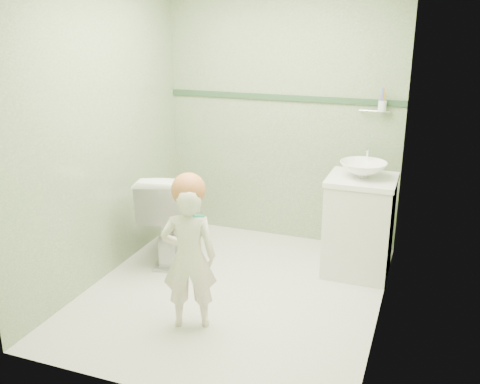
% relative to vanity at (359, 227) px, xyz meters
% --- Properties ---
extents(ground, '(2.50, 2.50, 0.00)m').
position_rel_vanity_xyz_m(ground, '(-0.84, -0.70, -0.40)').
color(ground, beige).
rests_on(ground, ground).
extents(room_shell, '(2.50, 2.54, 2.40)m').
position_rel_vanity_xyz_m(room_shell, '(-0.84, -0.70, 0.80)').
color(room_shell, gray).
rests_on(room_shell, ground).
extents(trim_stripe, '(2.20, 0.02, 0.05)m').
position_rel_vanity_xyz_m(trim_stripe, '(-0.84, 0.54, 0.95)').
color(trim_stripe, '#2C4C31').
rests_on(trim_stripe, room_shell).
extents(vanity, '(0.52, 0.50, 0.80)m').
position_rel_vanity_xyz_m(vanity, '(0.00, 0.00, 0.00)').
color(vanity, silver).
rests_on(vanity, ground).
extents(counter, '(0.54, 0.52, 0.04)m').
position_rel_vanity_xyz_m(counter, '(0.00, 0.00, 0.41)').
color(counter, white).
rests_on(counter, vanity).
extents(basin, '(0.37, 0.37, 0.13)m').
position_rel_vanity_xyz_m(basin, '(0.00, 0.00, 0.49)').
color(basin, white).
rests_on(basin, counter).
extents(faucet, '(0.03, 0.13, 0.18)m').
position_rel_vanity_xyz_m(faucet, '(0.00, 0.19, 0.57)').
color(faucet, silver).
rests_on(faucet, counter).
extents(cup_holder, '(0.26, 0.07, 0.21)m').
position_rel_vanity_xyz_m(cup_holder, '(0.05, 0.48, 0.93)').
color(cup_holder, silver).
rests_on(cup_holder, room_shell).
extents(toilet, '(0.64, 0.88, 0.81)m').
position_rel_vanity_xyz_m(toilet, '(-1.58, -0.27, 0.00)').
color(toilet, white).
rests_on(toilet, ground).
extents(toddler, '(0.43, 0.36, 1.02)m').
position_rel_vanity_xyz_m(toddler, '(-0.96, -1.22, 0.11)').
color(toddler, white).
rests_on(toddler, ground).
extents(hair_cap, '(0.23, 0.23, 0.23)m').
position_rel_vanity_xyz_m(hair_cap, '(-0.96, -1.20, 0.58)').
color(hair_cap, '#C06B3B').
rests_on(hair_cap, toddler).
extents(teal_toothbrush, '(0.10, 0.14, 0.08)m').
position_rel_vanity_xyz_m(teal_toothbrush, '(-0.84, -1.31, 0.46)').
color(teal_toothbrush, '#0D8A70').
rests_on(teal_toothbrush, toddler).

